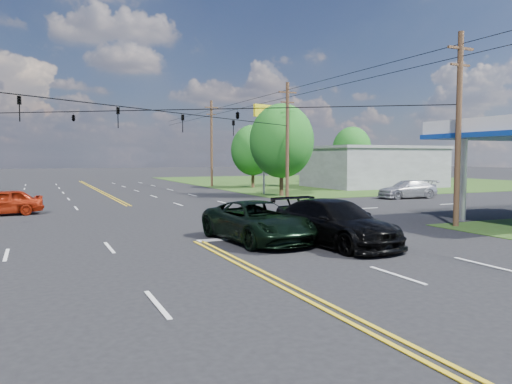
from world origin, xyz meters
name	(u,v)px	position (x,y,z in m)	size (l,w,h in m)	color
ground	(154,219)	(0.00, 12.00, 0.00)	(280.00, 280.00, 0.00)	black
grass_ne	(349,181)	(35.00, 44.00, 0.00)	(46.00, 48.00, 0.03)	#2A3E14
stop_bar	(305,234)	(5.00, 4.00, 0.00)	(10.00, 0.50, 0.02)	silver
retail_ne	(373,168)	(30.00, 32.00, 2.20)	(14.00, 10.00, 4.40)	slate
pole_se	(458,127)	(13.00, 3.00, 4.92)	(1.60, 0.28, 9.50)	#42311C
pole_ne	(287,139)	(13.00, 21.00, 4.92)	(1.60, 0.28, 9.50)	#42311C
pole_right_far	(212,142)	(13.00, 40.00, 5.17)	(1.60, 0.28, 10.00)	#42311C
span_wire_signals	(153,110)	(0.00, 12.00, 6.00)	(26.00, 18.00, 1.13)	black
power_lines	(161,55)	(0.00, 10.00, 8.60)	(26.04, 100.00, 0.64)	black
tree_right_a	(282,141)	(14.00, 24.00, 4.87)	(5.70, 5.70, 8.18)	#42311C
tree_right_b	(253,150)	(16.50, 36.00, 4.22)	(4.94, 4.94, 7.09)	#42311C
tree_far_r	(352,149)	(34.00, 42.00, 4.54)	(5.32, 5.32, 7.63)	#42311C
pickup_dkgreen	(258,222)	(2.22, 2.97, 0.82)	(2.73, 5.92, 1.65)	black
suv_black	(335,223)	(4.65, 1.03, 0.89)	(2.48, 6.11, 1.77)	black
sedan_red	(1,202)	(-7.84, 17.50, 0.78)	(1.83, 4.56, 1.55)	#9A200B
sedan_far	(407,189)	(22.49, 17.50, 0.76)	(2.12, 5.23, 1.52)	#BABABF
polesign_ne	(264,124)	(13.34, 26.27, 6.47)	(2.26, 0.81, 8.26)	#A5A5AA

